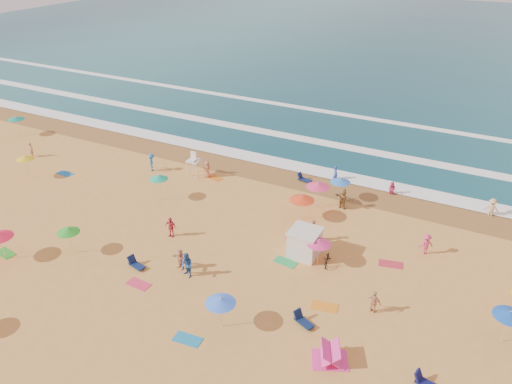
% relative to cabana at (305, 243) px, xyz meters
% --- Properties ---
extents(ground, '(220.00, 220.00, 0.00)m').
position_rel_cabana_xyz_m(ground, '(-6.96, -1.42, -1.00)').
color(ground, gold).
rests_on(ground, ground).
extents(ocean, '(220.00, 140.00, 0.18)m').
position_rel_cabana_xyz_m(ocean, '(-6.96, 82.58, -1.00)').
color(ocean, '#0C4756').
rests_on(ocean, ground).
extents(wet_sand, '(220.00, 220.00, 0.00)m').
position_rel_cabana_xyz_m(wet_sand, '(-6.96, 11.08, -0.99)').
color(wet_sand, olive).
rests_on(wet_sand, ground).
extents(surf_foam, '(200.00, 18.70, 0.05)m').
position_rel_cabana_xyz_m(surf_foam, '(-6.96, 19.90, -0.90)').
color(surf_foam, white).
rests_on(surf_foam, ground).
extents(cabana, '(2.00, 2.00, 2.00)m').
position_rel_cabana_xyz_m(cabana, '(0.00, 0.00, 0.00)').
color(cabana, silver).
rests_on(cabana, ground).
extents(cabana_roof, '(2.20, 2.20, 0.12)m').
position_rel_cabana_xyz_m(cabana_roof, '(0.00, 0.00, 1.06)').
color(cabana_roof, silver).
rests_on(cabana_roof, cabana).
extents(bicycle, '(0.93, 1.78, 0.89)m').
position_rel_cabana_xyz_m(bicycle, '(1.90, -0.30, -0.55)').
color(bicycle, black).
rests_on(bicycle, ground).
extents(lifeguard_stand, '(1.20, 1.20, 2.10)m').
position_rel_cabana_xyz_m(lifeguard_stand, '(-14.53, 7.38, 0.05)').
color(lifeguard_stand, white).
rests_on(lifeguard_stand, ground).
extents(beach_umbrellas, '(60.27, 27.93, 0.70)m').
position_rel_cabana_xyz_m(beach_umbrellas, '(-6.14, -1.25, 1.04)').
color(beach_umbrellas, blue).
rests_on(beach_umbrellas, ground).
extents(loungers, '(45.12, 25.63, 0.34)m').
position_rel_cabana_xyz_m(loungers, '(-2.56, -4.65, -0.83)').
color(loungers, '#0E1D49').
rests_on(loungers, ground).
extents(towels, '(33.74, 21.75, 0.03)m').
position_rel_cabana_xyz_m(towels, '(-8.52, -3.53, -0.98)').
color(towels, '#C2184F').
rests_on(towels, ground).
extents(popup_tents, '(17.62, 13.03, 1.20)m').
position_rel_cabana_xyz_m(popup_tents, '(12.85, -3.16, -0.40)').
color(popup_tents, '#EE3498').
rests_on(popup_tents, ground).
extents(beachgoers, '(45.51, 25.90, 2.12)m').
position_rel_cabana_xyz_m(beachgoers, '(-6.78, 1.99, -0.18)').
color(beachgoers, brown).
rests_on(beachgoers, ground).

